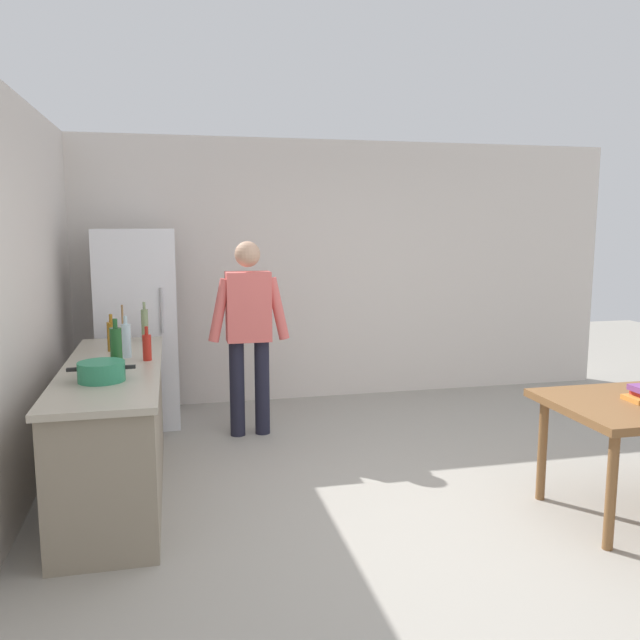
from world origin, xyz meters
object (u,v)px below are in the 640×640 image
Objects in this scene: bottle_oil_amber at (112,336)px; bottle_sauce_red at (147,347)px; bottle_vinegar_tall at (145,325)px; utensil_jar at (121,335)px; person at (249,325)px; bottle_wine_green at (116,348)px; refrigerator at (138,328)px; bottle_water_clear at (126,340)px; cooking_pot at (101,371)px.

bottle_oil_amber is 1.17× the size of bottle_sauce_red.
utensil_jar is at bearing -141.53° from bottle_vinegar_tall.
bottle_vinegar_tall is (-0.86, -0.14, 0.06)m from person.
bottle_oil_amber is (-0.09, 0.67, -0.03)m from bottle_wine_green.
refrigerator is 5.62× the size of bottle_vinegar_tall.
person is 5.31× the size of bottle_vinegar_tall.
bottle_sauce_red is (0.22, -0.63, 0.02)m from utensil_jar.
bottle_water_clear is (-0.97, -0.78, 0.05)m from person.
refrigerator reaches higher than bottle_oil_amber.
refrigerator reaches higher than bottle_wine_green.
bottle_oil_amber is 0.93× the size of bottle_water_clear.
cooking_pot is at bearing -91.48° from utensil_jar.
person reaches higher than utensil_jar.
person reaches higher than bottle_oil_amber.
cooking_pot is 1.25× the size of utensil_jar.
person is 5.31× the size of utensil_jar.
utensil_jar reaches higher than bottle_water_clear.
bottle_water_clear reaches higher than cooking_pot.
cooking_pot is at bearing -88.88° from bottle_oil_amber.
refrigerator reaches higher than person.
bottle_oil_amber is (-0.02, 0.96, 0.06)m from cooking_pot.
bottle_oil_amber is at bearing 123.88° from bottle_sauce_red.
refrigerator reaches higher than bottle_vinegar_tall.
bottle_wine_green is 1.06× the size of bottle_vinegar_tall.
refrigerator is 0.72m from bottle_vinegar_tall.
bottle_wine_green reaches higher than bottle_water_clear.
bottle_vinegar_tall is (0.18, 0.14, 0.06)m from utensil_jar.
cooking_pot is at bearing -114.10° from bottle_sauce_red.
refrigerator reaches higher than bottle_sauce_red.
bottle_water_clear is (0.12, -0.27, 0.01)m from bottle_oil_amber.
bottle_sauce_red is (0.13, -1.47, 0.10)m from refrigerator.
bottle_water_clear is at bearing 137.33° from bottle_sauce_red.
utensil_jar is 0.24m from bottle_vinegar_tall.
utensil_jar is at bearing 88.52° from cooking_pot.
cooking_pot is 1.19m from utensil_jar.
utensil_jar reaches higher than bottle_oil_amber.
bottle_water_clear is at bearing -65.27° from bottle_oil_amber.
person is (0.95, -0.55, 0.08)m from refrigerator.
bottle_sauce_red is 0.78m from bottle_vinegar_tall.
bottle_wine_green is at bearing -124.19° from bottle_sauce_red.
utensil_jar is 0.94× the size of bottle_wine_green.
bottle_wine_green is at bearing -95.10° from bottle_water_clear.
bottle_wine_green is at bearing 76.95° from cooking_pot.
refrigerator is 1.48m from bottle_sauce_red.
bottle_oil_amber is at bearing -154.50° from person.
bottle_wine_green reaches higher than bottle_sauce_red.
bottle_water_clear reaches higher than bottle_oil_amber.
utensil_jar is (0.03, 1.19, 0.02)m from cooking_pot.
bottle_wine_green is (-1.00, -1.19, 0.07)m from person.
utensil_jar is 0.24m from bottle_oil_amber.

